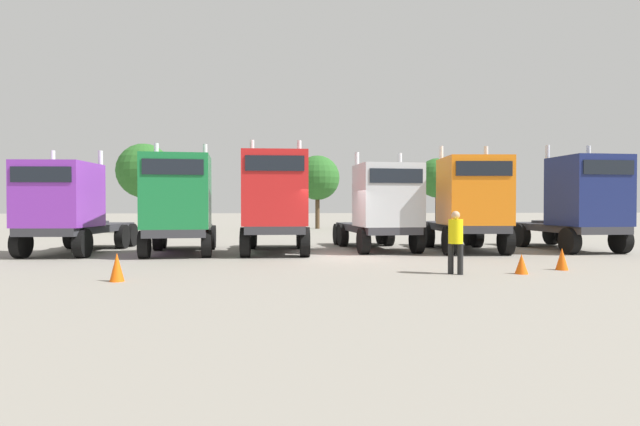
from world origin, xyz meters
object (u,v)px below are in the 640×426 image
semi_truck_silver (382,207)px  visitor_in_hivis (456,238)px  semi_truck_navy (579,203)px  traffic_cone_mid (522,264)px  semi_truck_orange (469,203)px  semi_truck_purple (68,207)px  traffic_cone_far (117,267)px  semi_truck_green (179,203)px  traffic_cone_near (562,259)px  semi_truck_red (276,202)px

semi_truck_silver → visitor_in_hivis: semi_truck_silver is taller
semi_truck_navy → traffic_cone_mid: 8.65m
traffic_cone_mid → semi_truck_orange: bearing=80.9°
semi_truck_silver → traffic_cone_mid: (2.39, -7.13, -1.56)m
semi_truck_purple → traffic_cone_far: semi_truck_purple is taller
semi_truck_purple → traffic_cone_far: bearing=32.7°
semi_truck_purple → semi_truck_green: 4.37m
semi_truck_purple → traffic_cone_mid: semi_truck_purple is taller
semi_truck_purple → traffic_cone_mid: 16.46m
traffic_cone_far → semi_truck_orange: bearing=29.3°
semi_truck_orange → visitor_in_hivis: size_ratio=3.46×
semi_truck_orange → semi_truck_navy: bearing=94.4°
traffic_cone_far → semi_truck_green: bearing=87.2°
traffic_cone_near → traffic_cone_far: (-12.50, -1.07, 0.04)m
semi_truck_silver → traffic_cone_far: bearing=-52.9°
semi_truck_purple → semi_truck_green: semi_truck_green is taller
semi_truck_orange → traffic_cone_mid: (-1.01, -6.31, -1.73)m
semi_truck_navy → visitor_in_hivis: (-7.56, -6.15, -0.99)m
semi_truck_purple → semi_truck_silver: 12.49m
semi_truck_purple → traffic_cone_mid: (14.88, -6.84, -1.59)m
semi_truck_green → traffic_cone_far: semi_truck_green is taller
semi_truck_green → semi_truck_orange: semi_truck_orange is taller
semi_truck_silver → semi_truck_orange: 3.51m
semi_truck_green → traffic_cone_near: size_ratio=8.88×
semi_truck_purple → semi_truck_orange: (15.90, -0.53, 0.14)m
semi_truck_red → semi_truck_navy: size_ratio=1.01×
semi_truck_orange → traffic_cone_far: (-11.89, -6.68, -1.64)m
semi_truck_red → semi_truck_navy: (12.54, 0.02, -0.03)m
semi_truck_orange → semi_truck_green: bearing=-84.8°
semi_truck_green → semi_truck_red: size_ratio=0.96×
visitor_in_hivis → traffic_cone_far: 9.05m
semi_truck_green → traffic_cone_far: size_ratio=8.00×
semi_truck_silver → traffic_cone_mid: bearing=14.2°
semi_truck_navy → traffic_cone_near: 7.10m
semi_truck_red → visitor_in_hivis: 7.96m
visitor_in_hivis → traffic_cone_near: bearing=-36.4°
semi_truck_green → traffic_cone_mid: (10.56, -6.26, -1.72)m
semi_truck_silver → traffic_cone_near: (4.01, -6.43, -1.51)m
semi_truck_orange → traffic_cone_mid: bearing=-4.2°
semi_truck_navy → visitor_in_hivis: 9.80m
semi_truck_red → traffic_cone_mid: bearing=48.6°
traffic_cone_mid → semi_truck_green: bearing=149.3°
traffic_cone_mid → traffic_cone_near: bearing=23.6°
semi_truck_purple → semi_truck_orange: bearing=91.7°
semi_truck_red → traffic_cone_far: bearing=-30.3°
semi_truck_navy → traffic_cone_mid: semi_truck_navy is taller
semi_truck_red → visitor_in_hivis: size_ratio=3.43×
semi_truck_red → semi_truck_purple: bearing=-93.2°
traffic_cone_far → traffic_cone_mid: bearing=1.9°
semi_truck_navy → traffic_cone_far: bearing=-70.5°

